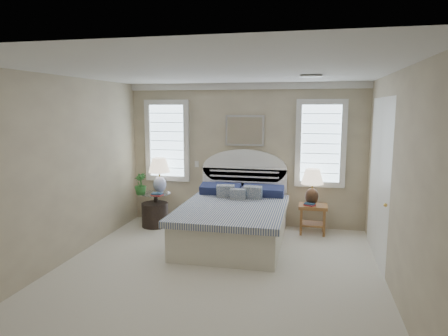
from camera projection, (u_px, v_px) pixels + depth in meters
floor at (214, 275)px, 5.40m from camera, size 4.50×5.00×0.01m
ceiling at (213, 71)px, 4.99m from camera, size 4.50×5.00×0.01m
wall_back at (245, 155)px, 7.61m from camera, size 4.50×0.02×2.70m
wall_left at (60, 172)px, 5.67m from camera, size 0.02×5.00×2.70m
wall_right at (398, 185)px, 4.72m from camera, size 0.02×5.00×2.70m
crown_molding at (245, 86)px, 7.38m from camera, size 4.50×0.08×0.12m
hvac_vent at (311, 76)px, 5.51m from camera, size 0.30×0.20×0.02m
switch_plate at (197, 164)px, 7.83m from camera, size 0.08×0.01×0.12m
window_left at (167, 141)px, 7.88m from camera, size 0.90×0.06×1.60m
window_right at (321, 144)px, 7.25m from camera, size 0.90×0.06×1.60m
painting at (245, 131)px, 7.50m from camera, size 0.74×0.04×0.58m
closet_door at (379, 179)px, 5.90m from camera, size 0.02×1.80×2.40m
bed at (234, 219)px, 6.75m from camera, size 1.72×2.28×1.47m
side_table_left at (156, 205)px, 7.67m from camera, size 0.56×0.56×0.63m
nightstand_right at (313, 213)px, 7.14m from camera, size 0.50×0.40×0.53m
floor_pot at (155, 215)px, 7.61m from camera, size 0.57×0.57×0.45m
lamp_left at (159, 171)px, 7.67m from camera, size 0.47×0.47×0.67m
lamp_right at (312, 183)px, 7.11m from camera, size 0.40×0.40×0.65m
potted_plant at (140, 184)px, 7.47m from camera, size 0.25×0.25×0.40m
books_left at (157, 194)px, 7.39m from camera, size 0.20×0.15×0.05m
books_right at (310, 204)px, 7.05m from camera, size 0.21×0.19×0.05m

